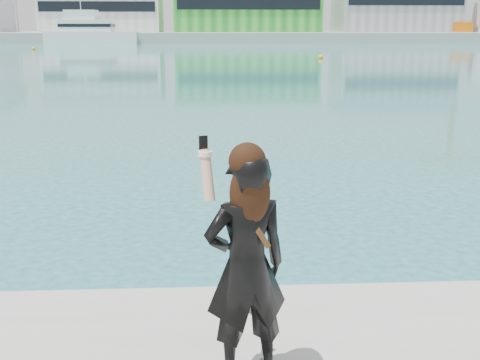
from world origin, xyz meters
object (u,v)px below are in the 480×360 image
at_px(buoy_near, 321,59).
at_px(buoy_far, 33,50).
at_px(motor_yacht, 90,31).
at_px(woman, 246,260).

height_order(buoy_near, buoy_far, same).
relative_size(motor_yacht, buoy_near, 34.74).
distance_m(motor_yacht, buoy_far, 30.29).
bearing_deg(buoy_far, buoy_near, -36.56).
distance_m(motor_yacht, woman, 114.25).
xyz_separation_m(buoy_near, woman, (-10.95, -56.11, 1.60)).
height_order(motor_yacht, woman, motor_yacht).
xyz_separation_m(motor_yacht, buoy_far, (-2.16, -30.13, -2.24)).
xyz_separation_m(buoy_far, woman, (23.97, -82.01, 1.60)).
bearing_deg(buoy_far, woman, -73.70).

